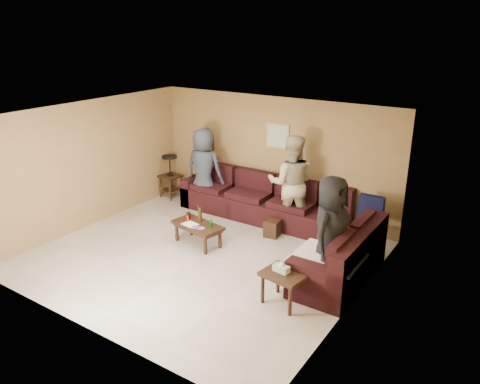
% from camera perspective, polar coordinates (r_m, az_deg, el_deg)
% --- Properties ---
extents(room, '(5.60, 5.50, 2.50)m').
position_cam_1_polar(room, '(7.75, -5.03, 3.17)').
color(room, '#BEB2A1').
rests_on(room, ground).
extents(sectional_sofa, '(4.65, 2.90, 0.97)m').
position_cam_1_polar(sectional_sofa, '(8.98, 5.36, -3.51)').
color(sectional_sofa, black).
rests_on(sectional_sofa, ground).
extents(coffee_table, '(1.05, 0.66, 0.69)m').
position_cam_1_polar(coffee_table, '(8.67, -5.19, -4.23)').
color(coffee_table, '#321C10').
rests_on(coffee_table, ground).
extents(end_table_left, '(0.50, 0.50, 1.00)m').
position_cam_1_polar(end_table_left, '(11.04, -8.48, 1.98)').
color(end_table_left, '#321C10').
rests_on(end_table_left, ground).
extents(side_table_right, '(0.67, 0.58, 0.65)m').
position_cam_1_polar(side_table_right, '(6.88, 5.38, -10.28)').
color(side_table_right, '#321C10').
rests_on(side_table_right, ground).
extents(waste_bin, '(0.30, 0.30, 0.33)m').
position_cam_1_polar(waste_bin, '(9.04, 3.95, -4.43)').
color(waste_bin, '#321C10').
rests_on(waste_bin, ground).
extents(wall_art, '(0.52, 0.04, 0.52)m').
position_cam_1_polar(wall_art, '(9.68, 4.61, 6.81)').
color(wall_art, tan).
rests_on(wall_art, ground).
extents(person_left, '(0.92, 0.64, 1.80)m').
position_cam_1_polar(person_left, '(10.19, -4.41, 2.82)').
color(person_left, '#333A47').
rests_on(person_left, ground).
extents(person_middle, '(1.15, 1.05, 1.92)m').
position_cam_1_polar(person_middle, '(9.12, 6.27, 1.08)').
color(person_middle, tan).
rests_on(person_middle, ground).
extents(person_right, '(0.59, 0.89, 1.79)m').
position_cam_1_polar(person_right, '(7.26, 10.93, -4.81)').
color(person_right, black).
rests_on(person_right, ground).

